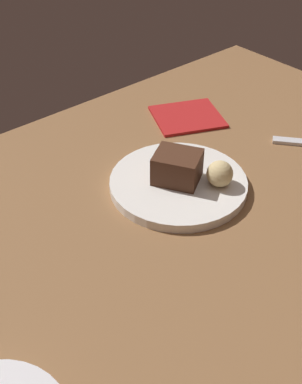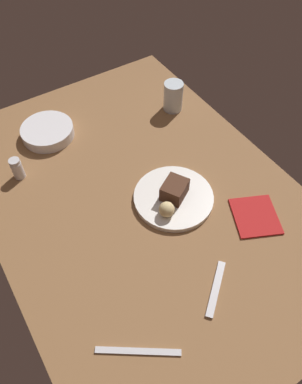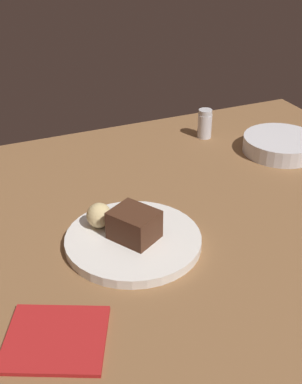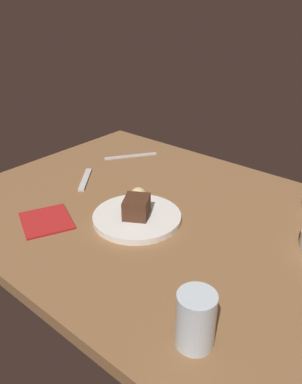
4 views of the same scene
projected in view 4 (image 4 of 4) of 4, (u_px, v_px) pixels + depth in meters
The scene contains 8 objects.
dining_table at pixel (172, 222), 101.87cm from camera, with size 120.00×84.00×3.00cm, color brown.
dessert_plate at pixel (137, 217), 99.56cm from camera, with size 22.97×22.97×1.62cm, color white.
chocolate_cake_slice at pixel (136, 207), 97.77cm from camera, with size 7.35×6.15×4.99cm, color #472819.
bread_roll at pixel (138, 195), 104.08cm from camera, with size 4.34×4.34×4.34cm, color #DBC184.
water_glass at pixel (196, 320), 62.85cm from camera, with size 6.67×6.67×10.46cm, color silver.
dessert_spoon at pixel (85, 179), 120.51cm from camera, with size 15.00×1.80×0.70cm, color silver.
butter_knife at pixel (131, 156), 137.84cm from camera, with size 19.00×1.40×0.50cm, color silver.
folded_napkin at pixel (46, 221), 99.02cm from camera, with size 13.30×12.02×0.60cm, color #B21E1E.
Camera 4 is at (-51.41, 69.64, 56.08)cm, focal length 35.91 mm.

